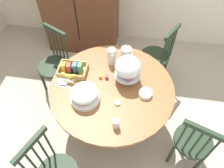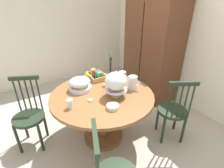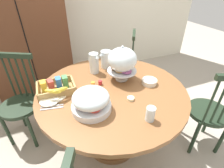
{
  "view_description": "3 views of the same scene",
  "coord_description": "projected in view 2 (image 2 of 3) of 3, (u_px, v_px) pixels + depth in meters",
  "views": [
    {
      "loc": [
        0.12,
        -1.41,
        2.58
      ],
      "look_at": [
        -0.09,
        0.01,
        0.79
      ],
      "focal_mm": 35.1,
      "sensor_mm": 36.0,
      "label": 1
    },
    {
      "loc": [
        1.59,
        -0.85,
        1.83
      ],
      "look_at": [
        -0.09,
        0.16,
        0.84
      ],
      "focal_mm": 26.91,
      "sensor_mm": 36.0,
      "label": 2
    },
    {
      "loc": [
        -0.55,
        -1.14,
        1.6
      ],
      "look_at": [
        -0.09,
        0.01,
        0.79
      ],
      "focal_mm": 26.92,
      "sensor_mm": 36.0,
      "label": 3
    }
  ],
  "objects": [
    {
      "name": "jam_jar_strawberry",
      "position": [
        106.0,
        88.0,
        2.27
      ],
      "size": [
        0.04,
        0.04,
        0.04
      ],
      "primitive_type": "cylinder",
      "color": "#B7282D",
      "rests_on": "dining_table"
    },
    {
      "name": "china_plate_small",
      "position": [
        86.0,
        78.0,
        2.58
      ],
      "size": [
        0.15,
        0.15,
        0.01
      ],
      "primitive_type": "cylinder",
      "color": "white",
      "rests_on": "china_plate_large"
    },
    {
      "name": "windsor_chair_far_side",
      "position": [
        29.0,
        117.0,
        2.2
      ],
      "size": [
        0.44,
        0.44,
        0.97
      ],
      "color": "#1E2D1E",
      "rests_on": "ground_plane"
    },
    {
      "name": "wall_back",
      "position": [
        204.0,
        36.0,
        2.69
      ],
      "size": [
        4.8,
        0.06,
        2.6
      ],
      "primitive_type": "cube",
      "color": "silver",
      "rests_on": "ground_plane"
    },
    {
      "name": "butter_dish",
      "position": [
        90.0,
        100.0,
        2.01
      ],
      "size": [
        0.06,
        0.06,
        0.02
      ],
      "primitive_type": "cylinder",
      "color": "beige",
      "rests_on": "dining_table"
    },
    {
      "name": "table_knife",
      "position": [
        83.0,
        80.0,
        2.55
      ],
      "size": [
        0.17,
        0.04,
        0.01
      ],
      "primitive_type": "cube",
      "rotation": [
        0.0,
        0.0,
        9.25
      ],
      "color": "silver",
      "rests_on": "dining_table"
    },
    {
      "name": "milk_pitcher",
      "position": [
        122.0,
        79.0,
        2.33
      ],
      "size": [
        0.1,
        0.18,
        0.21
      ],
      "color": "silver",
      "rests_on": "dining_table"
    },
    {
      "name": "cereal_basket",
      "position": [
        96.0,
        76.0,
        2.57
      ],
      "size": [
        0.32,
        0.3,
        0.12
      ],
      "color": "tan",
      "rests_on": "dining_table"
    },
    {
      "name": "wall_left",
      "position": [
        67.0,
        25.0,
        3.87
      ],
      "size": [
        0.06,
        4.32,
        2.6
      ],
      "primitive_type": "cube",
      "color": "silver",
      "rests_on": "ground_plane"
    },
    {
      "name": "ground_plane",
      "position": [
        106.0,
        141.0,
        2.43
      ],
      "size": [
        10.0,
        10.0,
        0.0
      ],
      "primitive_type": "plane",
      "color": "#A89E8E"
    },
    {
      "name": "cereal_bowl",
      "position": [
        113.0,
        107.0,
        1.86
      ],
      "size": [
        0.14,
        0.14,
        0.04
      ],
      "primitive_type": "cylinder",
      "color": "white",
      "rests_on": "dining_table"
    },
    {
      "name": "fruit_platter_covered",
      "position": [
        80.0,
        84.0,
        2.23
      ],
      "size": [
        0.3,
        0.3,
        0.18
      ],
      "color": "silver",
      "rests_on": "dining_table"
    },
    {
      "name": "dining_table",
      "position": [
        102.0,
        106.0,
        2.26
      ],
      "size": [
        1.33,
        1.33,
        0.74
      ],
      "color": "brown",
      "rests_on": "ground_plane"
    },
    {
      "name": "pastry_stand_with_dome",
      "position": [
        116.0,
        82.0,
        2.02
      ],
      "size": [
        0.28,
        0.28,
        0.34
      ],
      "color": "silver",
      "rests_on": "dining_table"
    },
    {
      "name": "wooden_armoire",
      "position": [
        152.0,
        48.0,
        3.28
      ],
      "size": [
        1.18,
        0.6,
        1.96
      ],
      "color": "brown",
      "rests_on": "ground_plane"
    },
    {
      "name": "orange_juice_pitcher",
      "position": [
        133.0,
        83.0,
        2.25
      ],
      "size": [
        0.19,
        0.12,
        0.19
      ],
      "color": "silver",
      "rests_on": "dining_table"
    },
    {
      "name": "dinner_fork",
      "position": [
        81.0,
        80.0,
        2.54
      ],
      "size": [
        0.17,
        0.04,
        0.01
      ],
      "primitive_type": "cube",
      "rotation": [
        0.0,
        0.0,
        9.25
      ],
      "color": "silver",
      "rests_on": "dining_table"
    },
    {
      "name": "soup_spoon",
      "position": [
        101.0,
        77.0,
        2.64
      ],
      "size": [
        0.17,
        0.04,
        0.01
      ],
      "primitive_type": "cube",
      "rotation": [
        0.0,
        0.0,
        9.25
      ],
      "color": "silver",
      "rests_on": "dining_table"
    },
    {
      "name": "jam_jar_apricot",
      "position": [
        104.0,
        86.0,
        2.32
      ],
      "size": [
        0.04,
        0.04,
        0.04
      ],
      "primitive_type": "cylinder",
      "color": "orange",
      "rests_on": "dining_table"
    },
    {
      "name": "windsor_chair_by_cabinet",
      "position": [
        173.0,
        112.0,
        2.3
      ],
      "size": [
        0.45,
        0.45,
        0.97
      ],
      "color": "#1E2D1E",
      "rests_on": "ground_plane"
    },
    {
      "name": "china_plate_large",
      "position": [
        92.0,
        78.0,
        2.59
      ],
      "size": [
        0.22,
        0.22,
        0.01
      ],
      "primitive_type": "cylinder",
      "color": "white",
      "rests_on": "dining_table"
    },
    {
      "name": "drinking_glass",
      "position": [
        70.0,
        104.0,
        1.86
      ],
      "size": [
        0.06,
        0.06,
        0.11
      ],
      "primitive_type": "cylinder",
      "color": "silver",
      "rests_on": "dining_table"
    },
    {
      "name": "windsor_chair_facing_door",
      "position": [
        103.0,
        81.0,
        3.16
      ],
      "size": [
        0.45,
        0.45,
        0.97
      ],
      "color": "#1E2D1E",
      "rests_on": "ground_plane"
    }
  ]
}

